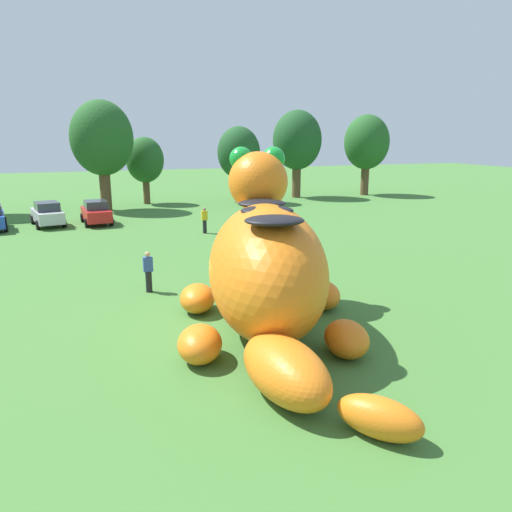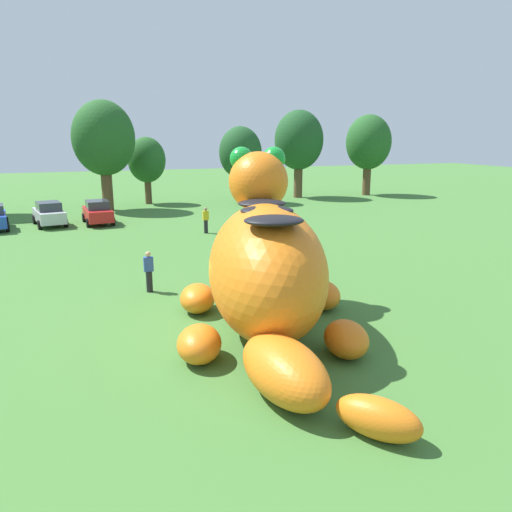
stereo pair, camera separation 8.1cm
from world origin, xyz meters
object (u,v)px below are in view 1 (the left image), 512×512
giant_inflatable_creature (267,268)px  car_red (96,212)px  car_silver (47,214)px  spectator_mid_field (148,272)px  spectator_by_cars (244,229)px  spectator_near_inflatable (205,220)px

giant_inflatable_creature → car_red: (-4.19, 23.31, -1.30)m
giant_inflatable_creature → car_red: giant_inflatable_creature is taller
car_silver → spectator_mid_field: bearing=-76.1°
car_red → spectator_mid_field: size_ratio=2.47×
car_red → giant_inflatable_creature: bearing=-79.8°
spectator_by_cars → spectator_near_inflatable: bearing=110.0°
car_silver → car_red: (3.31, -0.40, 0.00)m
giant_inflatable_creature → spectator_mid_field: 6.51m
spectator_mid_field → spectator_by_cars: same height
car_red → spectator_near_inflatable: bearing=-43.5°
spectator_near_inflatable → spectator_mid_field: bearing=-115.0°
giant_inflatable_creature → car_silver: giant_inflatable_creature is taller
giant_inflatable_creature → spectator_by_cars: giant_inflatable_creature is taller
car_red → car_silver: bearing=173.1°
giant_inflatable_creature → car_red: size_ratio=2.81×
giant_inflatable_creature → spectator_mid_field: giant_inflatable_creature is taller
spectator_near_inflatable → spectator_mid_field: (-5.36, -11.49, 0.00)m
car_silver → car_red: bearing=-6.9°
car_silver → car_red: same height
spectator_near_inflatable → spectator_mid_field: same height
car_silver → spectator_by_cars: 15.37m
giant_inflatable_creature → spectator_near_inflatable: (2.34, 17.11, -1.31)m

